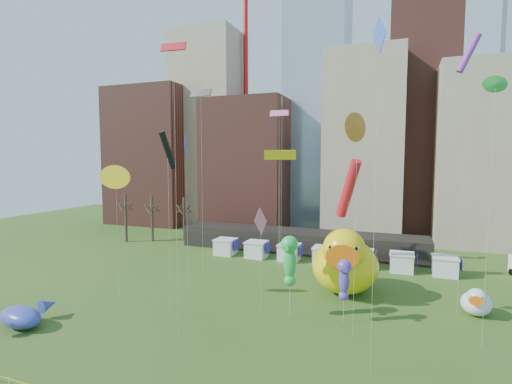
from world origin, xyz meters
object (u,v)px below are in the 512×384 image
at_px(seahorse_purple, 344,276).
at_px(whale_inflatable, 23,316).
at_px(small_duck, 476,302).
at_px(seahorse_green, 290,257).
at_px(big_duck, 345,263).

distance_m(seahorse_purple, whale_inflatable, 28.13).
bearing_deg(small_duck, seahorse_green, -148.41).
height_order(big_duck, small_duck, big_duck).
relative_size(seahorse_green, whale_inflatable, 1.27).
relative_size(big_duck, seahorse_purple, 1.73).
bearing_deg(big_duck, seahorse_purple, -87.22).
height_order(big_duck, seahorse_purple, big_duck).
relative_size(small_duck, seahorse_green, 0.50).
relative_size(small_duck, whale_inflatable, 0.64).
bearing_deg(seahorse_green, whale_inflatable, -153.99).
distance_m(big_duck, whale_inflatable, 30.90).
relative_size(big_duck, small_duck, 2.58).
bearing_deg(whale_inflatable, seahorse_green, 35.54).
xyz_separation_m(big_duck, seahorse_purple, (0.91, -7.48, 0.78)).
xyz_separation_m(small_duck, seahorse_green, (-16.06, -6.50, 4.39)).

